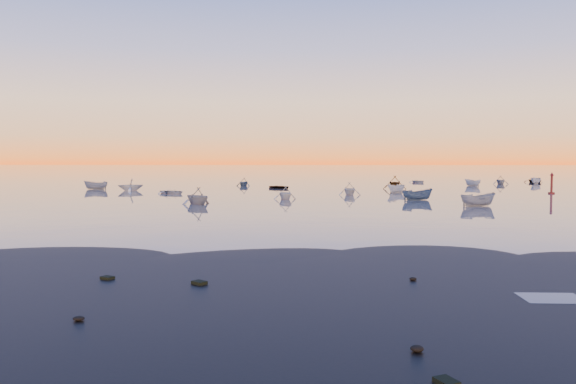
{
  "coord_description": "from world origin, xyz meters",
  "views": [
    {
      "loc": [
        2.69,
        -26.32,
        4.45
      ],
      "look_at": [
        0.53,
        28.0,
        1.24
      ],
      "focal_mm": 35.0,
      "sensor_mm": 36.0,
      "label": 1
    }
  ],
  "objects_px": {
    "boat_near_right": "(285,199)",
    "boat_near_left": "(172,194)",
    "channel_marker": "(552,185)",
    "boat_near_center": "(417,200)"
  },
  "relations": [
    {
      "from": "boat_near_center",
      "to": "boat_near_right",
      "type": "height_order",
      "value": "boat_near_center"
    },
    {
      "from": "boat_near_right",
      "to": "boat_near_center",
      "type": "bearing_deg",
      "value": 159.15
    },
    {
      "from": "boat_near_left",
      "to": "boat_near_center",
      "type": "relative_size",
      "value": 1.03
    },
    {
      "from": "boat_near_left",
      "to": "boat_near_right",
      "type": "distance_m",
      "value": 17.37
    },
    {
      "from": "boat_near_left",
      "to": "boat_near_right",
      "type": "relative_size",
      "value": 1.16
    },
    {
      "from": "boat_near_right",
      "to": "channel_marker",
      "type": "relative_size",
      "value": 1.12
    },
    {
      "from": "boat_near_left",
      "to": "channel_marker",
      "type": "relative_size",
      "value": 1.29
    },
    {
      "from": "channel_marker",
      "to": "boat_near_right",
      "type": "bearing_deg",
      "value": -161.53
    },
    {
      "from": "boat_near_left",
      "to": "channel_marker",
      "type": "xyz_separation_m",
      "value": [
        48.67,
        2.33,
        1.13
      ]
    },
    {
      "from": "boat_near_right",
      "to": "boat_near_left",
      "type": "bearing_deg",
      "value": -48.27
    }
  ]
}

